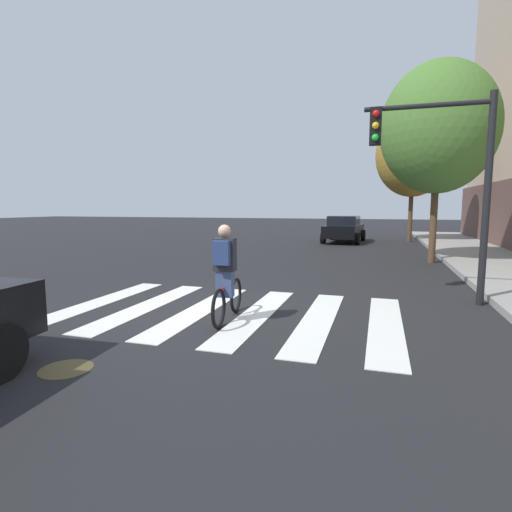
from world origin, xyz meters
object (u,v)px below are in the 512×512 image
Objects in this scene: manhole_cover at (66,369)px; traffic_light_near at (443,163)px; street_tree_near at (438,128)px; cyclist at (226,274)px; sedan_mid at (344,229)px; street_tree_mid at (413,155)px.

manhole_cover is 7.60m from traffic_light_near.
traffic_light_near is at bearing -95.60° from street_tree_near.
cyclist is 0.41× the size of traffic_light_near.
manhole_cover is 0.15× the size of sedan_mid.
traffic_light_near is 0.59× the size of street_tree_mid.
traffic_light_near is at bearing -77.57° from sedan_mid.
street_tree_mid reaches higher than street_tree_near.
sedan_mid is 1.04× the size of traffic_light_near.
street_tree_near reaches higher than traffic_light_near.
manhole_cover is at bearing -95.18° from sedan_mid.
cyclist is 4.95m from traffic_light_near.
traffic_light_near is 15.47m from street_tree_mid.
sedan_mid reaches higher than manhole_cover.
street_tree_near is (5.44, 11.58, 4.66)m from manhole_cover.
cyclist is at bearing -144.46° from traffic_light_near.
street_tree_mid is (3.54, 1.36, 4.07)m from sedan_mid.
cyclist is at bearing 65.74° from manhole_cover.
street_tree_near is 0.96× the size of street_tree_mid.
street_tree_near is at bearing 84.40° from traffic_light_near.
sedan_mid is 0.64× the size of street_tree_near.
sedan_mid is 14.46m from traffic_light_near.
street_tree_near reaches higher than sedan_mid.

